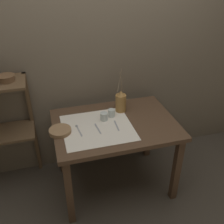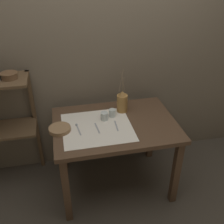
% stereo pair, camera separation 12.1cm
% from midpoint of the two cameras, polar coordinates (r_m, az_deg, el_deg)
% --- Properties ---
extents(ground_plane, '(12.00, 12.00, 0.00)m').
position_cam_midpoint_polar(ground_plane, '(2.86, 1.82, -15.06)').
color(ground_plane, '#473F35').
extents(stone_wall_back, '(7.00, 0.06, 2.40)m').
position_cam_midpoint_polar(stone_wall_back, '(2.62, -0.44, 11.92)').
color(stone_wall_back, '#6B5E4C').
rests_on(stone_wall_back, ground_plane).
extents(wooden_table, '(1.11, 0.80, 0.75)m').
position_cam_midpoint_polar(wooden_table, '(2.44, 2.07, -4.47)').
color(wooden_table, '#4C3523').
rests_on(wooden_table, ground_plane).
extents(wooden_shelf_unit, '(0.57, 0.34, 1.14)m').
position_cam_midpoint_polar(wooden_shelf_unit, '(2.62, -21.63, 0.04)').
color(wooden_shelf_unit, brown).
rests_on(wooden_shelf_unit, ground_plane).
extents(linen_cloth, '(0.61, 0.56, 0.00)m').
position_cam_midpoint_polar(linen_cloth, '(2.32, -1.77, -3.29)').
color(linen_cloth, silver).
rests_on(linen_cloth, wooden_table).
extents(pitcher_with_flowers, '(0.10, 0.10, 0.43)m').
position_cam_midpoint_polar(pitcher_with_flowers, '(2.51, 3.62, 2.17)').
color(pitcher_with_flowers, olive).
rests_on(pitcher_with_flowers, wooden_table).
extents(wooden_bowl, '(0.19, 0.19, 0.04)m').
position_cam_midpoint_polar(wooden_bowl, '(2.30, -9.83, -3.71)').
color(wooden_bowl, '#8E6B47').
rests_on(wooden_bowl, wooden_table).
extents(glass_tumbler_near, '(0.07, 0.07, 0.08)m').
position_cam_midpoint_polar(glass_tumbler_near, '(2.40, -0.22, -0.93)').
color(glass_tumbler_near, silver).
rests_on(glass_tumbler_near, wooden_table).
extents(glass_tumbler_far, '(0.06, 0.06, 0.07)m').
position_cam_midpoint_polar(glass_tumbler_far, '(2.45, 1.40, -0.23)').
color(glass_tumbler_far, silver).
rests_on(glass_tumbler_far, wooden_table).
extents(spoon_inner, '(0.04, 0.17, 0.02)m').
position_cam_midpoint_polar(spoon_inner, '(2.33, -6.10, -3.21)').
color(spoon_inner, '#939399').
rests_on(spoon_inner, wooden_table).
extents(fork_outer, '(0.03, 0.16, 0.00)m').
position_cam_midpoint_polar(fork_outer, '(2.30, -1.73, -3.53)').
color(fork_outer, '#939399').
rests_on(fork_outer, wooden_table).
extents(knife_center, '(0.02, 0.16, 0.00)m').
position_cam_midpoint_polar(knife_center, '(2.33, 2.33, -3.04)').
color(knife_center, '#939399').
rests_on(knife_center, wooden_table).
extents(metal_pot_small, '(0.14, 0.14, 0.05)m').
position_cam_midpoint_polar(metal_pot_small, '(2.40, -20.15, 7.49)').
color(metal_pot_small, brown).
rests_on(metal_pot_small, wooden_shelf_unit).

